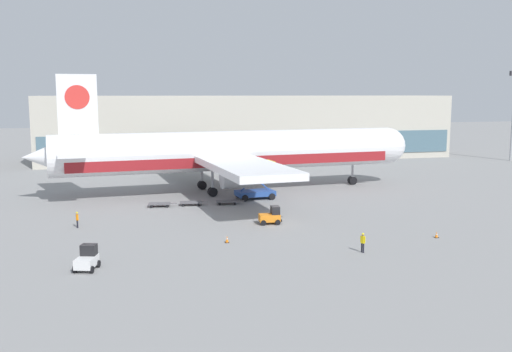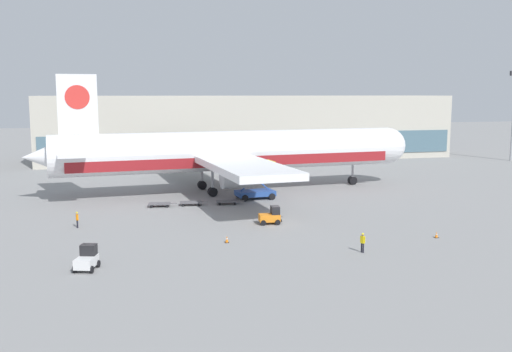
# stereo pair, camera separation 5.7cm
# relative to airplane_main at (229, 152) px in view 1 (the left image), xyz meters

# --- Properties ---
(ground_plane) EXTENTS (400.00, 400.00, 0.00)m
(ground_plane) POSITION_rel_airplane_main_xyz_m (1.12, -22.26, -5.84)
(ground_plane) COLOR gray
(terminal_building) EXTENTS (90.00, 18.20, 14.00)m
(terminal_building) POSITION_rel_airplane_main_xyz_m (13.40, 42.20, 1.15)
(terminal_building) COLOR #BCB7A8
(terminal_building) RESTS_ON ground_plane
(airplane_main) EXTENTS (58.07, 48.49, 17.00)m
(airplane_main) POSITION_rel_airplane_main_xyz_m (0.00, 0.00, 0.00)
(airplane_main) COLOR white
(airplane_main) RESTS_ON ground_plane
(scissor_lift_loader) EXTENTS (5.43, 3.74, 5.23)m
(scissor_lift_loader) POSITION_rel_airplane_main_xyz_m (2.29, -6.68, -3.83)
(scissor_lift_loader) COLOR #284C99
(scissor_lift_loader) RESTS_ON ground_plane
(baggage_tug_foreground) EXTENTS (2.23, 2.75, 2.00)m
(baggage_tug_foreground) POSITION_rel_airplane_main_xyz_m (-19.01, -34.41, -4.96)
(baggage_tug_foreground) COLOR silver
(baggage_tug_foreground) RESTS_ON ground_plane
(baggage_tug_mid) EXTENTS (2.57, 1.82, 2.00)m
(baggage_tug_mid) POSITION_rel_airplane_main_xyz_m (0.26, -22.06, -4.96)
(baggage_tug_mid) COLOR orange
(baggage_tug_mid) RESTS_ON ground_plane
(baggage_dolly_lead) EXTENTS (3.77, 1.83, 0.48)m
(baggage_dolly_lead) POSITION_rel_airplane_main_xyz_m (-11.02, -9.22, -5.45)
(baggage_dolly_lead) COLOR #56565B
(baggage_dolly_lead) RESTS_ON ground_plane
(baggage_dolly_second) EXTENTS (3.77, 1.83, 0.48)m
(baggage_dolly_second) POSITION_rel_airplane_main_xyz_m (-6.99, -9.26, -5.45)
(baggage_dolly_second) COLOR #56565B
(baggage_dolly_second) RESTS_ON ground_plane
(baggage_dolly_third) EXTENTS (3.77, 1.83, 0.48)m
(baggage_dolly_third) POSITION_rel_airplane_main_xyz_m (-2.27, -9.68, -5.45)
(baggage_dolly_third) COLOR #56565B
(baggage_dolly_third) RESTS_ON ground_plane
(ground_crew_near) EXTENTS (0.35, 0.52, 1.84)m
(ground_crew_near) POSITION_rel_airplane_main_xyz_m (5.22, -35.33, -4.75)
(ground_crew_near) COLOR black
(ground_crew_near) RESTS_ON ground_plane
(ground_crew_far) EXTENTS (0.30, 0.56, 1.77)m
(ground_crew_far) POSITION_rel_airplane_main_xyz_m (-20.62, -18.74, -4.80)
(ground_crew_far) COLOR black
(ground_crew_far) RESTS_ON ground_plane
(traffic_cone_near) EXTENTS (0.40, 0.40, 0.68)m
(traffic_cone_near) POSITION_rel_airplane_main_xyz_m (-6.12, -28.84, -5.51)
(traffic_cone_near) COLOR black
(traffic_cone_near) RESTS_ON ground_plane
(traffic_cone_far) EXTENTS (0.40, 0.40, 0.61)m
(traffic_cone_far) POSITION_rel_airplane_main_xyz_m (14.78, -32.15, -5.54)
(traffic_cone_far) COLOR black
(traffic_cone_far) RESTS_ON ground_plane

